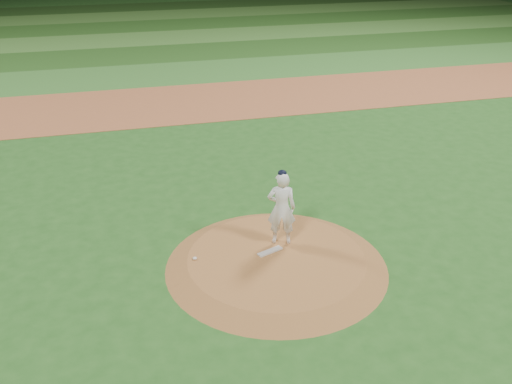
# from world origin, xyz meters

# --- Properties ---
(ground) EXTENTS (120.00, 120.00, 0.00)m
(ground) POSITION_xyz_m (0.00, 0.00, 0.00)
(ground) COLOR #22561B
(ground) RESTS_ON ground
(infield_dirt_band) EXTENTS (70.00, 6.00, 0.02)m
(infield_dirt_band) POSITION_xyz_m (0.00, 14.00, 0.01)
(infield_dirt_band) COLOR #9E5731
(infield_dirt_band) RESTS_ON ground
(outfield_stripe_0) EXTENTS (70.00, 5.00, 0.02)m
(outfield_stripe_0) POSITION_xyz_m (0.00, 19.50, 0.01)
(outfield_stripe_0) COLOR #337029
(outfield_stripe_0) RESTS_ON ground
(outfield_stripe_1) EXTENTS (70.00, 5.00, 0.02)m
(outfield_stripe_1) POSITION_xyz_m (0.00, 24.50, 0.01)
(outfield_stripe_1) COLOR #224E19
(outfield_stripe_1) RESTS_ON ground
(outfield_stripe_2) EXTENTS (70.00, 5.00, 0.02)m
(outfield_stripe_2) POSITION_xyz_m (0.00, 29.50, 0.01)
(outfield_stripe_2) COLOR #3E772B
(outfield_stripe_2) RESTS_ON ground
(outfield_stripe_3) EXTENTS (70.00, 5.00, 0.02)m
(outfield_stripe_3) POSITION_xyz_m (0.00, 34.50, 0.01)
(outfield_stripe_3) COLOR #234F19
(outfield_stripe_3) RESTS_ON ground
(outfield_stripe_4) EXTENTS (70.00, 5.00, 0.02)m
(outfield_stripe_4) POSITION_xyz_m (0.00, 39.50, 0.01)
(outfield_stripe_4) COLOR #3A6E28
(outfield_stripe_4) RESTS_ON ground
(outfield_stripe_5) EXTENTS (70.00, 5.00, 0.02)m
(outfield_stripe_5) POSITION_xyz_m (0.00, 44.50, 0.01)
(outfield_stripe_5) COLOR #1C3E14
(outfield_stripe_5) RESTS_ON ground
(pitchers_mound) EXTENTS (5.50, 5.50, 0.25)m
(pitchers_mound) POSITION_xyz_m (0.00, 0.00, 0.12)
(pitchers_mound) COLOR #9A612F
(pitchers_mound) RESTS_ON ground
(pitching_rubber) EXTENTS (0.70, 0.41, 0.03)m
(pitching_rubber) POSITION_xyz_m (-0.09, 0.28, 0.27)
(pitching_rubber) COLOR silver
(pitching_rubber) RESTS_ON pitchers_mound
(rosin_bag) EXTENTS (0.11, 0.11, 0.06)m
(rosin_bag) POSITION_xyz_m (-1.96, 0.42, 0.28)
(rosin_bag) COLOR silver
(rosin_bag) RESTS_ON pitchers_mound
(pitcher_on_mound) EXTENTS (0.82, 0.65, 2.03)m
(pitcher_on_mound) POSITION_xyz_m (0.32, 0.68, 1.25)
(pitcher_on_mound) COLOR white
(pitcher_on_mound) RESTS_ON pitchers_mound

